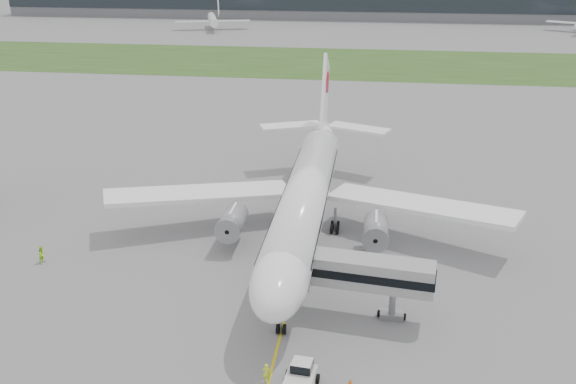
# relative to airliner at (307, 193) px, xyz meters

# --- Properties ---
(ground) EXTENTS (600.00, 600.00, 0.00)m
(ground) POSITION_rel_airliner_xyz_m (0.00, -4.87, -5.66)
(ground) COLOR gray
(ground) RESTS_ON ground
(apron_markings) EXTENTS (70.00, 70.00, 0.04)m
(apron_markings) POSITION_rel_airliner_xyz_m (0.00, -9.87, -5.66)
(apron_markings) COLOR gold
(apron_markings) RESTS_ON ground
(grass_strip) EXTENTS (600.00, 50.00, 0.02)m
(grass_strip) POSITION_rel_airliner_xyz_m (0.00, 115.13, -5.65)
(grass_strip) COLOR #28471A
(grass_strip) RESTS_ON ground
(terminal_building) EXTENTS (320.00, 22.30, 14.00)m
(terminal_building) POSITION_rel_airliner_xyz_m (0.00, 225.00, 1.34)
(terminal_building) COLOR slate
(terminal_building) RESTS_ON ground
(control_tower) EXTENTS (12.00, 12.00, 56.00)m
(control_tower) POSITION_rel_airliner_xyz_m (-90.00, 227.13, -5.66)
(control_tower) COLOR slate
(control_tower) RESTS_ON ground
(airliner) EXTENTS (48.13, 53.95, 17.88)m
(airliner) POSITION_rel_airliner_xyz_m (0.00, 0.00, 0.00)
(airliner) COLOR white
(airliner) RESTS_ON ground
(pushback_tug) EXTENTS (2.99, 4.13, 2.01)m
(pushback_tug) POSITION_rel_airliner_xyz_m (2.56, -27.16, -4.73)
(pushback_tug) COLOR silver
(pushback_tug) RESTS_ON ground
(jet_bridge) EXTENTS (13.62, 4.36, 6.22)m
(jet_bridge) POSITION_rel_airliner_xyz_m (6.17, -16.17, -1.06)
(jet_bridge) COLOR gray
(jet_bridge) RESTS_ON ground
(safety_cone_right) EXTENTS (0.41, 0.41, 0.57)m
(safety_cone_right) POSITION_rel_airliner_xyz_m (6.43, -26.13, -5.38)
(safety_cone_right) COLOR orange
(safety_cone_right) RESTS_ON ground
(ground_crew_near) EXTENTS (0.64, 0.42, 1.72)m
(ground_crew_near) POSITION_rel_airliner_xyz_m (-0.14, -26.71, -4.80)
(ground_crew_near) COLOR #CDF729
(ground_crew_near) RESTS_ON ground
(ground_crew_far) EXTENTS (0.93, 1.08, 1.94)m
(ground_crew_far) POSITION_rel_airliner_xyz_m (-27.51, -10.18, -4.69)
(ground_crew_far) COLOR #ACFF2A
(ground_crew_far) RESTS_ON ground
(distant_aircraft_left) EXTENTS (34.65, 32.40, 10.93)m
(distant_aircraft_left) POSITION_rel_airliner_xyz_m (-56.58, 179.63, -5.66)
(distant_aircraft_left) COLOR white
(distant_aircraft_left) RESTS_ON ground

